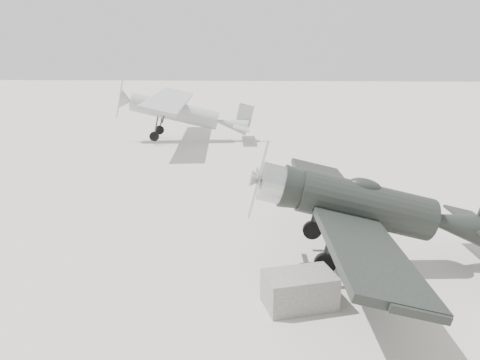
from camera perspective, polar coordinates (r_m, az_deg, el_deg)
The scene contains 4 objects.
ground at distance 15.43m, azimuth -5.08°, elevation -8.03°, with size 160.00×160.00×0.00m, color #B0AA9C.
lowwing_monoplane at distance 13.88m, azimuth 16.39°, elevation -3.35°, with size 7.62×10.61×3.43m.
highwing_monoplane at distance 32.44m, azimuth -7.30°, elevation 8.65°, with size 9.05×12.76×3.62m.
equipment_block at distance 12.01m, azimuth 7.25°, elevation -13.14°, with size 1.72×1.07×0.86m, color #625E5B.
Camera 1 is at (2.11, -13.96, 6.21)m, focal length 35.00 mm.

